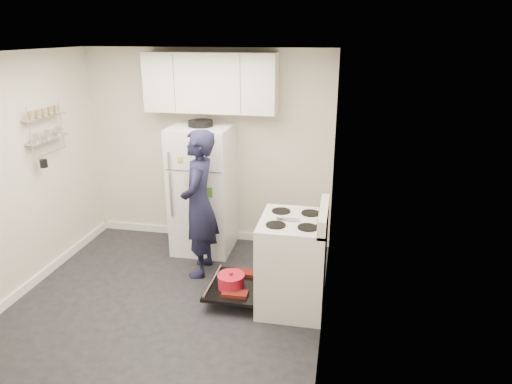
% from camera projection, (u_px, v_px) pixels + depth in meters
% --- Properties ---
extents(room, '(3.21, 3.21, 2.51)m').
position_uv_depth(room, '(161.00, 190.00, 4.47)').
color(room, black).
rests_on(room, ground).
extents(electric_range, '(0.66, 0.76, 1.10)m').
position_uv_depth(electric_range, '(291.00, 264.00, 4.59)').
color(electric_range, silver).
rests_on(electric_range, ground).
extents(open_oven_door, '(0.55, 0.70, 0.22)m').
position_uv_depth(open_oven_door, '(234.00, 283.00, 4.77)').
color(open_oven_door, black).
rests_on(open_oven_door, ground).
extents(refrigerator, '(0.72, 0.74, 1.67)m').
position_uv_depth(refrigerator, '(203.00, 189.00, 5.72)').
color(refrigerator, white).
rests_on(refrigerator, ground).
extents(upper_cabinets, '(1.60, 0.33, 0.70)m').
position_uv_depth(upper_cabinets, '(211.00, 83.00, 5.44)').
color(upper_cabinets, silver).
rests_on(upper_cabinets, room).
extents(wall_shelf_rack, '(0.14, 0.60, 0.61)m').
position_uv_depth(wall_shelf_rack, '(46.00, 128.00, 5.00)').
color(wall_shelf_rack, '#B2B2B7').
rests_on(wall_shelf_rack, room).
extents(person, '(0.45, 0.64, 1.69)m').
position_uv_depth(person, '(199.00, 204.00, 5.11)').
color(person, '#161732').
rests_on(person, ground).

